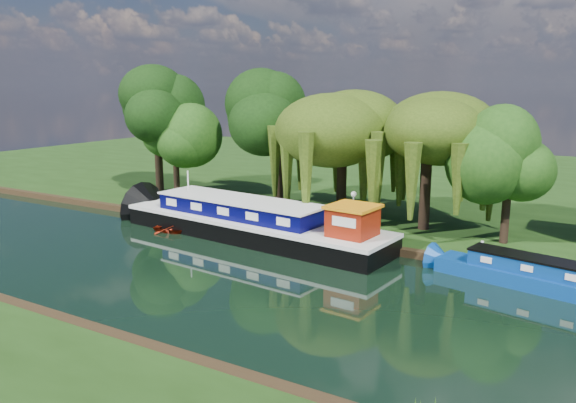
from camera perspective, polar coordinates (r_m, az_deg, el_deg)
The scene contains 14 objects.
ground at distance 28.16m, azimuth -3.23°, elevation -8.36°, with size 120.00×120.00×0.00m, color black.
far_bank at distance 58.61m, azimuth 15.59°, elevation 2.07°, with size 120.00×52.00×0.45m, color black.
dutch_barge at distance 35.99m, azimuth -3.50°, elevation -2.20°, with size 19.40×6.08×4.03m.
narrowboat at distance 29.71m, azimuth 25.29°, elevation -7.22°, with size 11.47×4.02×1.65m.
red_dinghy at distance 38.43m, azimuth -11.34°, elevation -3.04°, with size 2.15×3.01×0.62m, color maroon.
willow_left at distance 38.97m, azimuth 5.56°, elevation 7.11°, with size 7.00×7.00×8.39m.
willow_right at distance 36.73m, azimuth 14.01°, elevation 6.08°, with size 6.53×6.53×7.95m.
tree_far_left at distance 48.39m, azimuth -11.43°, elevation 6.67°, with size 4.62×4.62×7.44m.
tree_far_back at distance 50.55m, azimuth -13.21°, elevation 8.78°, with size 5.85×5.85×9.83m.
tree_far_mid at distance 44.01m, azimuth -0.94°, elevation 8.33°, with size 5.84×5.84×9.56m.
tree_far_right at distance 34.97m, azimuth 21.60°, elevation 3.70°, with size 4.27×4.27×6.98m.
lamppost at distance 36.16m, azimuth 6.68°, elevation 0.12°, with size 0.36×0.36×2.56m.
mooring_posts at distance 35.06m, azimuth 3.73°, elevation -2.66°, with size 19.16×0.16×1.00m.
reeds_near at distance 18.76m, azimuth 1.58°, elevation -17.38°, with size 33.70×1.50×1.10m.
Camera 1 is at (14.78, -21.92, 9.70)m, focal length 35.00 mm.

